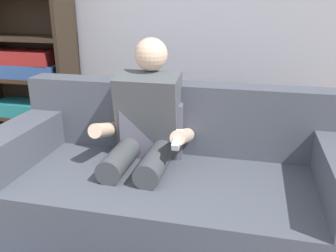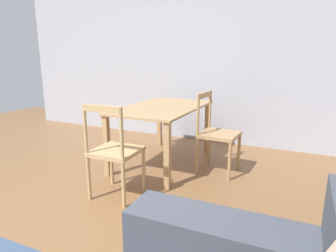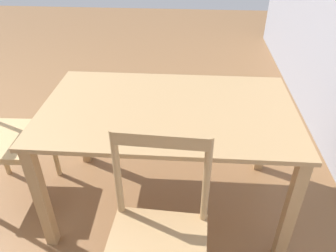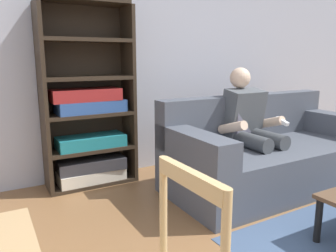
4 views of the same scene
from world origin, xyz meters
name	(u,v)px [view 4 (image 4 of 4)]	position (x,y,z in m)	size (l,w,h in m)	color
wall_back	(146,62)	(0.00, 2.98, 1.25)	(7.05, 0.12, 2.51)	#B2B7C6
couch	(266,154)	(0.81, 1.82, 0.33)	(2.17, 1.01, 0.91)	#474C56
person_lounging	(251,127)	(0.63, 1.87, 0.62)	(0.59, 0.85, 1.21)	#4C5156
bookshelf	(89,115)	(-0.77, 2.74, 0.73)	(0.91, 0.36, 1.85)	#2D2319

